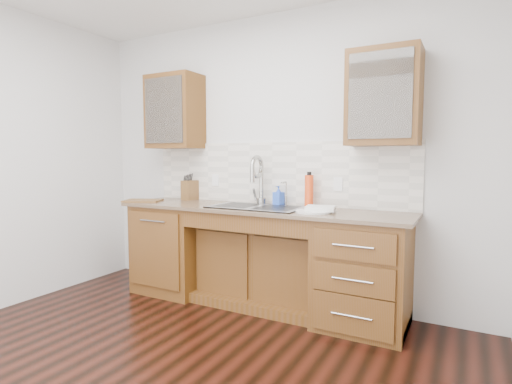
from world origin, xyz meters
The scene contains 23 objects.
wall_back centered at (0.00, 1.80, 1.35)m, with size 4.00×0.10×2.70m, color silver.
base_cabinet_left centered at (-0.95, 1.44, 0.44)m, with size 0.70×0.62×0.88m, color #593014.
base_cabinet_center centered at (0.00, 1.53, 0.35)m, with size 1.20×0.44×0.70m, color #593014.
base_cabinet_right centered at (0.95, 1.44, 0.44)m, with size 0.70×0.62×0.88m, color #593014.
countertop centered at (0.00, 1.43, 0.90)m, with size 2.70×0.65×0.03m, color #84705B.
backsplash centered at (0.00, 1.74, 1.21)m, with size 2.70×0.02×0.59m, color beige.
sink centered at (0.00, 1.41, 0.83)m, with size 0.84×0.46×0.19m, color #9E9EA5.
faucet centered at (-0.07, 1.64, 1.11)m, with size 0.04×0.04×0.40m, color #999993.
filter_tap centered at (0.18, 1.65, 1.03)m, with size 0.02×0.02×0.24m, color #999993.
upper_cabinet_left centered at (-1.05, 1.58, 1.83)m, with size 0.55×0.34×0.75m, color #593014.
upper_cabinet_right centered at (1.05, 1.58, 1.83)m, with size 0.55×0.34×0.75m, color #593014.
outlet_left centered at (-0.65, 1.73, 1.12)m, with size 0.08×0.01×0.12m, color white.
outlet_right centered at (0.65, 1.73, 1.12)m, with size 0.08×0.01×0.12m, color white.
soap_bottle centered at (0.10, 1.65, 1.00)m, with size 0.08×0.08×0.18m, color blue.
water_bottle centered at (0.42, 1.62, 1.06)m, with size 0.08×0.08×0.29m, color #E44013.
plate centered at (0.56, 1.34, 0.92)m, with size 0.29×0.29×0.02m, color silver.
dish_towel centered at (0.61, 1.38, 0.94)m, with size 0.23×0.17×0.04m, color silver.
knife_block centered at (-0.93, 1.67, 1.01)m, with size 0.11×0.18×0.20m, color #A37E4A.
cutting_board centered at (-1.25, 1.30, 0.92)m, with size 0.36×0.25×0.02m, color brown.
cup_left_a centered at (-1.14, 1.58, 1.78)m, with size 0.13×0.13×0.10m, color white.
cup_left_b centered at (-0.93, 1.58, 1.77)m, with size 0.10×0.10×0.10m, color white.
cup_right_a centered at (0.98, 1.58, 1.77)m, with size 0.11×0.11×0.09m, color white.
cup_right_b centered at (1.14, 1.58, 1.78)m, with size 0.11×0.11×0.10m, color white.
Camera 1 is at (1.67, -1.72, 1.36)m, focal length 28.00 mm.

